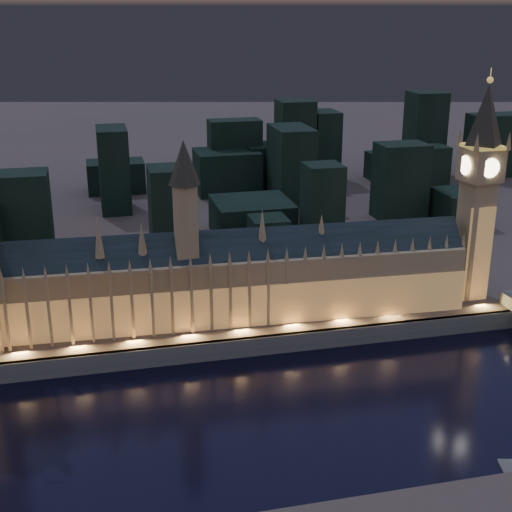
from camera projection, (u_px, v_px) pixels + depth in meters
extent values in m
plane|color=black|center=(278.00, 407.00, 254.39)|extent=(2000.00, 2000.00, 0.00)
cube|color=#45443E|center=(147.00, 142.00, 730.52)|extent=(2000.00, 960.00, 8.00)
cube|color=#485357|center=(252.00, 346.00, 290.71)|extent=(2000.00, 2.50, 8.00)
cube|color=#987B4D|center=(235.00, 287.00, 303.44)|extent=(200.64, 27.96, 28.00)
cube|color=tan|center=(240.00, 308.00, 295.69)|extent=(200.00, 0.50, 18.00)
cube|color=black|center=(234.00, 250.00, 297.81)|extent=(200.49, 24.22, 16.26)
cube|color=#987B4D|center=(186.00, 223.00, 289.16)|extent=(9.00, 9.00, 32.00)
cone|color=#272822|center=(184.00, 162.00, 280.87)|extent=(13.00, 13.00, 18.00)
cube|color=#987B4D|center=(6.00, 318.00, 273.78)|extent=(1.20, 1.20, 28.00)
cone|color=#987B4D|center=(1.00, 276.00, 268.69)|extent=(2.00, 2.00, 6.00)
cube|color=#987B4D|center=(28.00, 316.00, 275.51)|extent=(1.20, 1.20, 28.00)
cone|color=#987B4D|center=(23.00, 274.00, 270.42)|extent=(2.00, 2.00, 6.00)
cube|color=#987B4D|center=(49.00, 314.00, 277.24)|extent=(1.20, 1.20, 28.00)
cone|color=#987B4D|center=(45.00, 273.00, 272.16)|extent=(2.00, 2.00, 6.00)
cube|color=#987B4D|center=(70.00, 312.00, 278.98)|extent=(1.20, 1.20, 28.00)
cone|color=#987B4D|center=(67.00, 271.00, 273.89)|extent=(2.00, 2.00, 6.00)
cube|color=#987B4D|center=(91.00, 310.00, 280.71)|extent=(1.20, 1.20, 28.00)
cone|color=#987B4D|center=(88.00, 269.00, 275.62)|extent=(2.00, 2.00, 6.00)
cube|color=#987B4D|center=(112.00, 308.00, 282.44)|extent=(1.20, 1.20, 28.00)
cone|color=#987B4D|center=(109.00, 268.00, 277.36)|extent=(2.00, 2.00, 6.00)
cube|color=#987B4D|center=(132.00, 307.00, 284.18)|extent=(1.20, 1.20, 28.00)
cone|color=#987B4D|center=(130.00, 266.00, 279.09)|extent=(2.00, 2.00, 6.00)
cube|color=#987B4D|center=(152.00, 305.00, 285.91)|extent=(1.20, 1.20, 28.00)
cone|color=#987B4D|center=(150.00, 264.00, 280.82)|extent=(2.00, 2.00, 6.00)
cube|color=#987B4D|center=(172.00, 303.00, 287.64)|extent=(1.20, 1.20, 28.00)
cone|color=#987B4D|center=(170.00, 263.00, 282.56)|extent=(2.00, 2.00, 6.00)
cube|color=#987B4D|center=(192.00, 301.00, 289.38)|extent=(1.20, 1.20, 28.00)
cone|color=#987B4D|center=(190.00, 261.00, 284.29)|extent=(2.00, 2.00, 6.00)
cube|color=#987B4D|center=(211.00, 299.00, 291.11)|extent=(1.20, 1.20, 28.00)
cone|color=#987B4D|center=(210.00, 260.00, 286.02)|extent=(2.00, 2.00, 6.00)
cube|color=#987B4D|center=(230.00, 298.00, 292.84)|extent=(1.20, 1.20, 28.00)
cone|color=#987B4D|center=(230.00, 258.00, 287.76)|extent=(2.00, 2.00, 6.00)
cube|color=#987B4D|center=(249.00, 296.00, 294.58)|extent=(1.20, 1.20, 28.00)
cone|color=#987B4D|center=(249.00, 257.00, 289.49)|extent=(2.00, 2.00, 6.00)
cube|color=#987B4D|center=(268.00, 294.00, 296.31)|extent=(1.20, 1.20, 28.00)
cone|color=#987B4D|center=(268.00, 255.00, 291.22)|extent=(2.00, 2.00, 6.00)
cube|color=#987B4D|center=(287.00, 293.00, 298.04)|extent=(1.20, 1.20, 28.00)
cone|color=#987B4D|center=(287.00, 254.00, 292.96)|extent=(2.00, 2.00, 6.00)
cube|color=#987B4D|center=(305.00, 291.00, 299.78)|extent=(1.20, 1.20, 28.00)
cone|color=#987B4D|center=(305.00, 252.00, 294.69)|extent=(2.00, 2.00, 6.00)
cube|color=#987B4D|center=(323.00, 289.00, 301.51)|extent=(1.20, 1.20, 28.00)
cone|color=#987B4D|center=(324.00, 251.00, 296.42)|extent=(2.00, 2.00, 6.00)
cube|color=#987B4D|center=(341.00, 288.00, 303.24)|extent=(1.20, 1.20, 28.00)
cone|color=#987B4D|center=(342.00, 249.00, 298.16)|extent=(2.00, 2.00, 6.00)
cube|color=#987B4D|center=(359.00, 286.00, 304.98)|extent=(1.20, 1.20, 28.00)
cone|color=#987B4D|center=(360.00, 248.00, 299.89)|extent=(2.00, 2.00, 6.00)
cube|color=#987B4D|center=(376.00, 284.00, 306.71)|extent=(1.20, 1.20, 28.00)
cone|color=#987B4D|center=(378.00, 247.00, 301.62)|extent=(2.00, 2.00, 6.00)
cube|color=#987B4D|center=(393.00, 283.00, 308.44)|extent=(1.20, 1.20, 28.00)
cone|color=#987B4D|center=(395.00, 245.00, 303.36)|extent=(2.00, 2.00, 6.00)
cube|color=#987B4D|center=(410.00, 281.00, 310.18)|extent=(1.20, 1.20, 28.00)
cone|color=#987B4D|center=(413.00, 244.00, 305.09)|extent=(2.00, 2.00, 6.00)
cube|color=#987B4D|center=(427.00, 280.00, 311.91)|extent=(1.20, 1.20, 28.00)
cone|color=#987B4D|center=(430.00, 243.00, 306.82)|extent=(2.00, 2.00, 6.00)
cube|color=#987B4D|center=(444.00, 278.00, 313.64)|extent=(1.20, 1.20, 28.00)
cone|color=#987B4D|center=(447.00, 241.00, 308.56)|extent=(2.00, 2.00, 6.00)
cube|color=#987B4D|center=(461.00, 277.00, 315.38)|extent=(1.20, 1.20, 28.00)
cone|color=#987B4D|center=(464.00, 240.00, 310.29)|extent=(2.00, 2.00, 6.00)
cone|color=#987B4D|center=(98.00, 236.00, 282.57)|extent=(4.40, 4.40, 18.00)
cone|color=#987B4D|center=(142.00, 238.00, 286.92)|extent=(4.40, 4.40, 14.00)
cone|color=#987B4D|center=(262.00, 227.00, 297.42)|extent=(4.40, 4.40, 16.00)
cone|color=#987B4D|center=(321.00, 228.00, 303.72)|extent=(4.40, 4.40, 12.00)
cube|color=#987B4D|center=(473.00, 240.00, 323.03)|extent=(13.65, 13.65, 54.44)
cube|color=tan|center=(479.00, 255.00, 319.07)|extent=(12.00, 0.50, 44.00)
cube|color=#987B4D|center=(481.00, 164.00, 311.56)|extent=(15.00, 15.00, 14.78)
cube|color=#F2C64C|center=(483.00, 146.00, 308.91)|extent=(15.75, 15.75, 1.20)
cone|color=#272822|center=(486.00, 115.00, 304.40)|extent=(18.00, 18.00, 26.00)
sphere|color=#F2C64C|center=(490.00, 80.00, 299.59)|extent=(2.80, 2.80, 2.80)
cylinder|color=#F2C64C|center=(491.00, 74.00, 298.76)|extent=(0.40, 0.40, 5.00)
cylinder|color=#FFF2BF|center=(491.00, 168.00, 304.44)|extent=(8.40, 0.50, 8.40)
cylinder|color=#FFF2BF|center=(472.00, 161.00, 318.67)|extent=(8.40, 0.50, 8.40)
cylinder|color=#FFF2BF|center=(465.00, 165.00, 309.88)|extent=(0.50, 8.40, 8.40)
cylinder|color=#FFF2BF|center=(497.00, 164.00, 313.24)|extent=(0.50, 8.40, 8.40)
cone|color=#987B4D|center=(477.00, 142.00, 299.27)|extent=(2.60, 2.60, 8.00)
cone|color=#987B4D|center=(460.00, 136.00, 313.04)|extent=(2.60, 2.60, 8.00)
cone|color=#987B4D|center=(509.00, 141.00, 302.52)|extent=(2.60, 2.60, 8.00)
cone|color=#987B4D|center=(490.00, 135.00, 316.29)|extent=(2.60, 2.60, 8.00)
cube|color=black|center=(268.00, 239.00, 374.17)|extent=(19.03, 19.80, 23.37)
cube|color=black|center=(494.00, 145.00, 559.12)|extent=(42.59, 22.95, 48.35)
cube|color=black|center=(322.00, 207.00, 387.81)|extent=(19.65, 20.18, 47.57)
cube|color=black|center=(259.00, 166.00, 523.63)|extent=(19.44, 30.73, 32.03)
cube|color=black|center=(235.00, 154.00, 522.88)|extent=(37.76, 19.44, 49.69)
cube|color=black|center=(114.00, 169.00, 462.34)|extent=(18.99, 34.57, 54.19)
cube|color=black|center=(170.00, 210.00, 384.04)|extent=(21.11, 25.14, 46.85)
cube|color=black|center=(14.00, 215.00, 377.39)|extent=(38.19, 23.57, 45.40)
cube|color=black|center=(400.00, 168.00, 545.44)|extent=(43.78, 39.06, 20.77)
cube|color=black|center=(227.00, 171.00, 511.56)|extent=(44.53, 36.65, 30.13)
cube|color=black|center=(116.00, 176.00, 514.44)|extent=(40.45, 27.15, 22.08)
cube|color=black|center=(291.00, 164.00, 484.92)|extent=(24.63, 41.01, 50.90)
cube|color=black|center=(252.00, 218.00, 415.22)|extent=(44.15, 42.43, 21.01)
cube|color=black|center=(400.00, 181.00, 445.78)|extent=(30.39, 22.61, 47.41)
cube|color=black|center=(427.00, 167.00, 524.55)|extent=(28.33, 19.81, 30.71)
cube|color=black|center=(458.00, 207.00, 439.72)|extent=(24.83, 31.49, 20.11)
cube|color=black|center=(324.00, 146.00, 545.15)|extent=(19.19, 29.53, 52.67)
cube|color=black|center=(295.00, 141.00, 537.13)|extent=(26.00, 26.00, 61.52)
cube|color=black|center=(425.00, 134.00, 559.57)|extent=(26.00, 26.00, 64.85)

